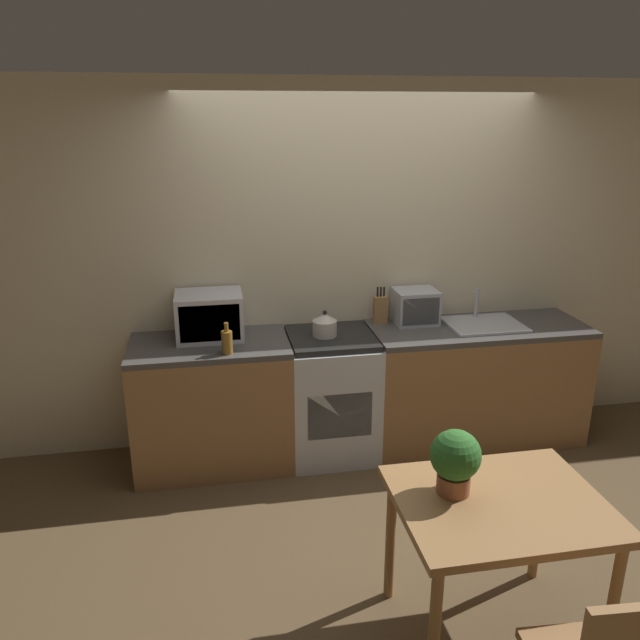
{
  "coord_description": "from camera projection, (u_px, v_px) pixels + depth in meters",
  "views": [
    {
      "loc": [
        -1.06,
        -3.2,
        2.36
      ],
      "look_at": [
        -0.35,
        0.68,
        1.05
      ],
      "focal_mm": 35.0,
      "sensor_mm": 36.0,
      "label": 1
    }
  ],
  "objects": [
    {
      "name": "dining_table",
      "position": [
        499.0,
        518.0,
        2.79
      ],
      "size": [
        0.92,
        0.74,
        0.73
      ],
      "color": "#9E7042",
      "rests_on": "ground_plane"
    },
    {
      "name": "sink_basin",
      "position": [
        484.0,
        324.0,
        4.51
      ],
      "size": [
        0.54,
        0.42,
        0.24
      ],
      "color": "#ADAFB5",
      "rests_on": "counter_right_run"
    },
    {
      "name": "wall_back",
      "position": [
        357.0,
        266.0,
        4.55
      ],
      "size": [
        10.0,
        0.06,
        2.6
      ],
      "color": "beige",
      "rests_on": "ground_plane"
    },
    {
      "name": "stove_range",
      "position": [
        331.0,
        395.0,
        4.46
      ],
      "size": [
        0.61,
        0.62,
        0.9
      ],
      "color": "silver",
      "rests_on": "ground_plane"
    },
    {
      "name": "bottle",
      "position": [
        227.0,
        342.0,
        3.96
      ],
      "size": [
        0.07,
        0.07,
        0.21
      ],
      "color": "olive",
      "rests_on": "counter_left_run"
    },
    {
      "name": "ground_plane",
      "position": [
        395.0,
        509.0,
        3.91
      ],
      "size": [
        16.0,
        16.0,
        0.0
      ],
      "primitive_type": "plane",
      "color": "brown"
    },
    {
      "name": "kettle",
      "position": [
        325.0,
        325.0,
        4.28
      ],
      "size": [
        0.17,
        0.17,
        0.18
      ],
      "color": "beige",
      "rests_on": "stove_range"
    },
    {
      "name": "toaster_oven",
      "position": [
        415.0,
        307.0,
        4.53
      ],
      "size": [
        0.31,
        0.26,
        0.25
      ],
      "color": "#ADAFB5",
      "rests_on": "counter_right_run"
    },
    {
      "name": "microwave",
      "position": [
        209.0,
        316.0,
        4.23
      ],
      "size": [
        0.45,
        0.35,
        0.31
      ],
      "color": "silver",
      "rests_on": "counter_left_run"
    },
    {
      "name": "counter_right_run",
      "position": [
        474.0,
        383.0,
        4.64
      ],
      "size": [
        1.57,
        0.62,
        0.9
      ],
      "color": "olive",
      "rests_on": "ground_plane"
    },
    {
      "name": "knife_block",
      "position": [
        380.0,
        309.0,
        4.54
      ],
      "size": [
        0.1,
        0.06,
        0.27
      ],
      "color": "#9E7042",
      "rests_on": "counter_right_run"
    },
    {
      "name": "potted_plant",
      "position": [
        455.0,
        459.0,
        2.77
      ],
      "size": [
        0.23,
        0.23,
        0.3
      ],
      "color": "#9E5B3D",
      "rests_on": "dining_table"
    },
    {
      "name": "counter_left_run",
      "position": [
        212.0,
        404.0,
        4.31
      ],
      "size": [
        1.06,
        0.62,
        0.9
      ],
      "color": "olive",
      "rests_on": "ground_plane"
    }
  ]
}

